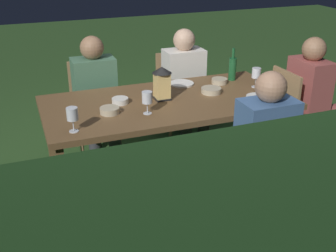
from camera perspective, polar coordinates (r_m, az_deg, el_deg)
The scene contains 21 objects.
ground_plane at distance 3.67m, azimuth 0.00°, elevation -7.54°, with size 16.00×16.00×0.00m, color #2D5123.
dining_table at distance 3.35m, azimuth 0.00°, elevation 2.71°, with size 1.95×0.94×0.75m.
chair_side_left_b at distance 4.10m, azimuth -10.07°, elevation 3.20°, with size 0.42×0.40×0.87m.
person_in_green at distance 3.87m, azimuth -9.65°, elevation 4.32°, with size 0.38×0.47×1.15m.
chair_side_right_a at distance 2.95m, azimuth 14.11°, elevation -5.96°, with size 0.42×0.40×0.87m.
person_in_blue at distance 3.02m, azimuth 12.36°, elevation -1.76°, with size 0.38×0.47×1.15m.
chair_side_left_a at distance 4.33m, azimuth 1.42°, elevation 4.73°, with size 0.42×0.40×0.87m.
person_in_cream at distance 4.11m, azimuth 2.46°, elevation 5.86°, with size 0.38×0.47×1.15m.
chair_head_near at distance 4.00m, azimuth 16.64°, elevation 2.00°, with size 0.40×0.42×0.87m.
person_in_rust at distance 4.07m, azimuth 19.11°, elevation 4.32°, with size 0.48×0.38×1.15m.
lantern_centerpiece at distance 3.31m, azimuth -0.83°, elevation 6.08°, with size 0.15×0.15×0.27m.
green_bottle_on_table at distance 3.83m, azimuth 8.73°, elevation 7.76°, with size 0.07×0.07×0.29m.
wine_glass_a at distance 2.81m, azimuth -12.84°, elevation 1.45°, with size 0.08×0.08×0.17m.
wine_glass_b at distance 3.67m, azimuth 11.87°, elevation 6.92°, with size 0.08×0.08×0.17m.
wine_glass_c at distance 3.03m, azimuth -2.84°, elevation 3.74°, with size 0.08×0.08×0.17m.
plate_a at distance 3.70m, azimuth 1.85°, elevation 5.77°, with size 0.21×0.21×0.01m, color white.
plate_b at distance 3.45m, azimuth 12.19°, elevation 3.82°, with size 0.20×0.20×0.01m, color white.
bowl_olives at distance 3.50m, azimuth 5.88°, elevation 4.85°, with size 0.17×0.17×0.04m.
bowl_bread at distance 3.28m, azimuth -6.50°, elevation 3.46°, with size 0.13×0.13×0.04m.
bowl_salad at distance 3.10m, azimuth -7.91°, elevation 2.13°, with size 0.14×0.14×0.05m.
bowl_dip at distance 3.74m, azimuth 6.98°, elevation 6.10°, with size 0.14×0.14×0.04m.
Camera 1 is at (1.10, 2.92, 1.94)m, focal length 44.98 mm.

